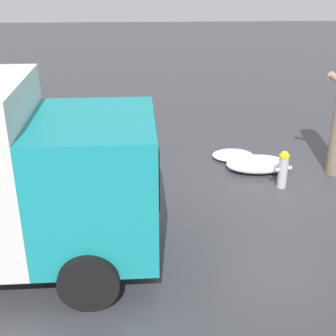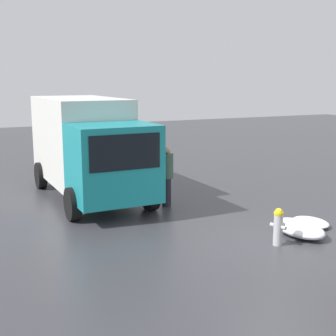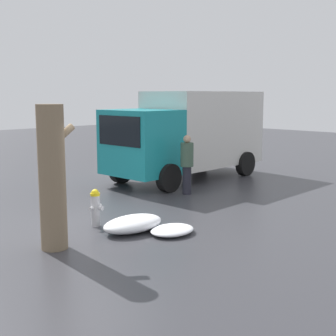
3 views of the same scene
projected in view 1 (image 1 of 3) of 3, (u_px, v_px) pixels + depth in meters
name	position (u px, v px, depth m)	size (l,w,h in m)	color
ground_plane	(281.00, 187.00, 10.52)	(60.00, 60.00, 0.00)	#38383D
fire_hydrant	(283.00, 169.00, 10.34)	(0.42, 0.32, 0.87)	#B7B7BC
pedestrian	(91.00, 166.00, 9.13)	(0.39, 0.39, 1.81)	#23232D
snow_pile_by_hydrant	(233.00, 155.00, 11.99)	(1.05, 0.83, 0.17)	white
snow_pile_curbside	(257.00, 164.00, 11.27)	(1.51, 0.91, 0.34)	white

